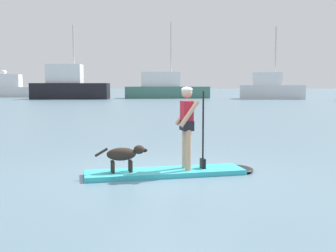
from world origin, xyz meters
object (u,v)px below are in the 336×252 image
at_px(moored_boat_outer, 165,88).
at_px(person_paddler, 187,122).
at_px(dog, 124,155).
at_px(moored_boat_far_port, 8,89).
at_px(moored_boat_far_starboard, 69,86).
at_px(moored_boat_starboard, 270,89).
at_px(paddleboard, 176,172).

bearing_deg(moored_boat_outer, person_paddler, -85.55).
xyz_separation_m(dog, moored_boat_far_port, (-26.26, 52.06, 0.82)).
xyz_separation_m(person_paddler, moored_boat_outer, (-3.75, 48.20, 0.27)).
distance_m(person_paddler, moored_boat_far_port, 58.55).
bearing_deg(person_paddler, moored_boat_outer, 94.45).
height_order(moored_boat_far_port, moored_boat_far_starboard, moored_boat_far_starboard).
bearing_deg(dog, moored_boat_outer, 92.94).
height_order(person_paddler, moored_boat_far_port, moored_boat_far_port).
bearing_deg(moored_boat_far_port, moored_boat_far_starboard, -33.47).
bearing_deg(moored_boat_far_port, moored_boat_starboard, -8.40).
bearing_deg(moored_boat_far_starboard, paddleboard, -70.46).
bearing_deg(moored_boat_starboard, dog, -103.83).
xyz_separation_m(paddleboard, moored_boat_far_port, (-27.28, 51.76, 1.22)).
height_order(dog, moored_boat_far_starboard, moored_boat_far_starboard).
relative_size(dog, moored_boat_far_starboard, 0.10).
bearing_deg(paddleboard, moored_boat_far_port, 117.79).
height_order(person_paddler, dog, person_paddler).
bearing_deg(person_paddler, paddleboard, -163.59).
bearing_deg(moored_boat_outer, moored_boat_starboard, -8.46).
bearing_deg(moored_boat_outer, moored_boat_far_starboard, -160.85).
xyz_separation_m(moored_boat_far_starboard, moored_boat_outer, (12.12, 4.21, -0.32)).
bearing_deg(paddleboard, person_paddler, 16.41).
bearing_deg(moored_boat_outer, dog, -87.06).
bearing_deg(moored_boat_far_starboard, dog, -71.76).
height_order(moored_boat_far_port, moored_boat_starboard, moored_boat_starboard).
height_order(moored_boat_far_starboard, moored_boat_starboard, moored_boat_far_starboard).
bearing_deg(moored_boat_starboard, paddleboard, -102.72).
bearing_deg(dog, moored_boat_far_port, 116.77).
bearing_deg(moored_boat_far_starboard, moored_boat_starboard, 4.68).
height_order(person_paddler, moored_boat_starboard, moored_boat_starboard).
distance_m(dog, moored_boat_outer, 48.64).
bearing_deg(moored_boat_far_port, moored_boat_outer, -8.36).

